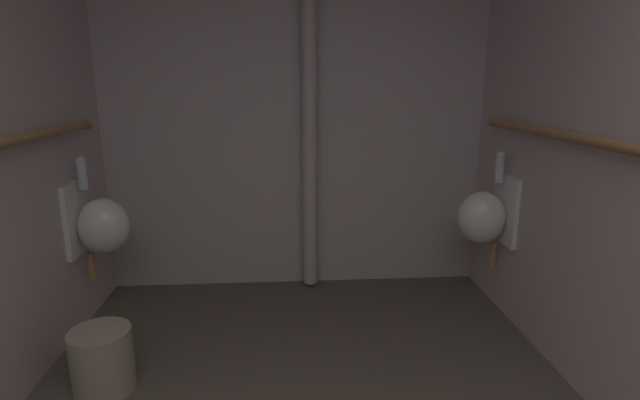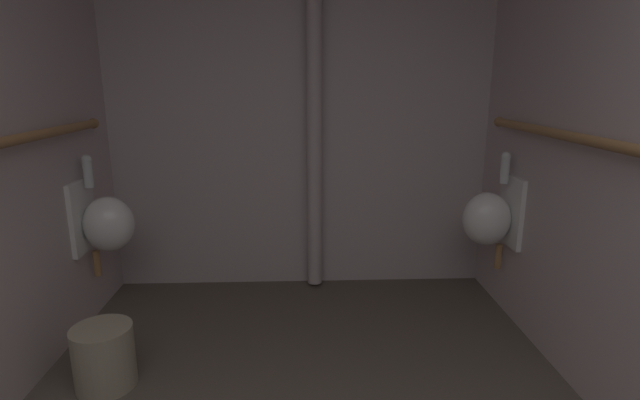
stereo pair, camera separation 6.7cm
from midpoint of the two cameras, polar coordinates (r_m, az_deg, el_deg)
wall_back at (r=3.44m, az=-3.55°, el=11.70°), size 2.79×0.06×2.70m
urinal_left_mid at (r=3.19m, az=-25.08°, el=-2.62°), size 0.32×0.30×0.76m
urinal_right_mid at (r=3.23m, az=18.31°, el=-1.80°), size 0.32×0.30×0.76m
supply_pipe_right at (r=2.19m, az=32.77°, el=4.93°), size 0.06×2.73×0.06m
standpipe_back_wall at (r=3.34m, az=-1.84°, el=11.65°), size 0.10×0.10×2.65m
waste_bin at (r=2.71m, az=-24.98°, el=-16.77°), size 0.29×0.29×0.31m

